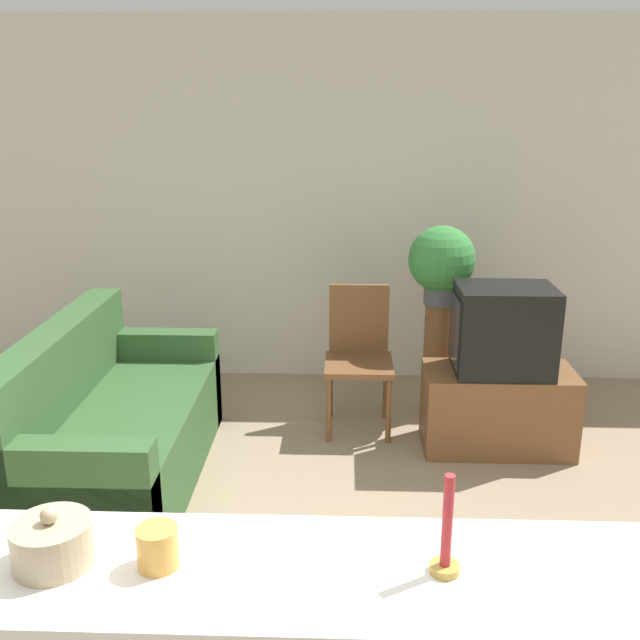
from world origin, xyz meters
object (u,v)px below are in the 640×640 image
potted_plant (442,261)px  decorative_bowl (52,543)px  television (503,330)px  wooden_chair (359,351)px  couch (112,431)px

potted_plant → decorative_bowl: 3.52m
television → wooden_chair: bearing=160.3°
television → potted_plant: potted_plant is taller
couch → wooden_chair: 1.64m
television → wooden_chair: (-0.86, 0.31, -0.26)m
potted_plant → decorative_bowl: size_ratio=2.87×
couch → decorative_bowl: decorative_bowl is taller
television → decorative_bowl: decorative_bowl is taller
wooden_chair → potted_plant: (0.54, 0.22, 0.56)m
couch → television: (2.26, 0.53, 0.46)m
couch → wooden_chair: bearing=30.8°
potted_plant → decorative_bowl: (-1.31, -3.26, 0.04)m
couch → wooden_chair: wooden_chair is taller
wooden_chair → decorative_bowl: bearing=-104.1°
wooden_chair → decorative_bowl: (-0.77, -3.04, 0.60)m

